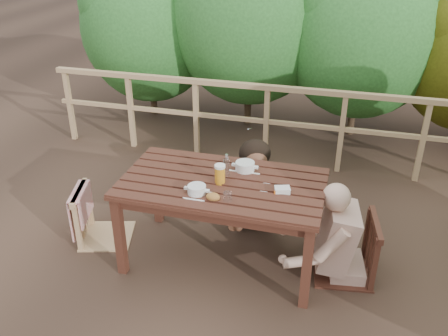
% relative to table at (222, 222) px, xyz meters
% --- Properties ---
extents(ground, '(60.00, 60.00, 0.00)m').
position_rel_table_xyz_m(ground, '(0.00, 0.00, -0.39)').
color(ground, '#463124').
rests_on(ground, ground).
extents(table, '(1.70, 0.96, 0.79)m').
position_rel_table_xyz_m(table, '(0.00, 0.00, 0.00)').
color(table, '#3B1D14').
rests_on(table, ground).
extents(chair_left, '(0.60, 0.60, 0.98)m').
position_rel_table_xyz_m(chair_left, '(-1.17, 0.01, 0.10)').
color(chair_left, tan).
rests_on(chair_left, ground).
extents(chair_far, '(0.58, 0.58, 0.91)m').
position_rel_table_xyz_m(chair_far, '(0.08, 0.80, 0.06)').
color(chair_far, '#3B1D14').
rests_on(chair_far, ground).
extents(chair_right, '(0.58, 0.58, 1.03)m').
position_rel_table_xyz_m(chair_right, '(1.06, 0.09, 0.12)').
color(chair_right, '#3B1D14').
rests_on(chair_right, ground).
extents(woman, '(0.75, 0.83, 1.37)m').
position_rel_table_xyz_m(woman, '(0.08, 0.82, 0.29)').
color(woman, black).
rests_on(woman, ground).
extents(diner_right, '(0.78, 0.67, 1.43)m').
position_rel_table_xyz_m(diner_right, '(1.09, 0.09, 0.32)').
color(diner_right, tan).
rests_on(diner_right, ground).
extents(railing, '(5.60, 0.10, 1.01)m').
position_rel_table_xyz_m(railing, '(0.00, 2.00, 0.11)').
color(railing, tan).
rests_on(railing, ground).
extents(soup_near, '(0.25, 0.25, 0.08)m').
position_rel_table_xyz_m(soup_near, '(-0.15, -0.24, 0.43)').
color(soup_near, white).
rests_on(soup_near, table).
extents(soup_far, '(0.28, 0.28, 0.09)m').
position_rel_table_xyz_m(soup_far, '(0.14, 0.24, 0.44)').
color(soup_far, white).
rests_on(soup_far, table).
extents(bread_roll, '(0.11, 0.09, 0.07)m').
position_rel_table_xyz_m(bread_roll, '(0.01, -0.29, 0.43)').
color(bread_roll, brown).
rests_on(bread_roll, table).
extents(beer_glass, '(0.09, 0.09, 0.17)m').
position_rel_table_xyz_m(beer_glass, '(-0.02, -0.02, 0.48)').
color(beer_glass, gold).
rests_on(beer_glass, table).
extents(bottle, '(0.05, 0.05, 0.22)m').
position_rel_table_xyz_m(bottle, '(0.01, 0.09, 0.50)').
color(bottle, white).
rests_on(bottle, table).
extents(tumbler, '(0.07, 0.07, 0.08)m').
position_rel_table_xyz_m(tumbler, '(0.12, -0.29, 0.44)').
color(tumbler, white).
rests_on(tumbler, table).
extents(butter_tub, '(0.15, 0.12, 0.05)m').
position_rel_table_xyz_m(butter_tub, '(0.51, -0.04, 0.42)').
color(butter_tub, white).
rests_on(butter_tub, table).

